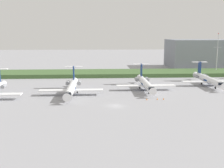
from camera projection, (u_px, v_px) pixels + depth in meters
name	position (u px, v px, depth m)	size (l,w,h in m)	color
ground_plane	(111.00, 87.00, 114.31)	(500.00, 500.00, 0.00)	#939399
grass_berm	(108.00, 73.00, 145.90)	(320.00, 20.00, 1.93)	#426033
regional_jet_third	(72.00, 87.00, 100.49)	(22.81, 31.00, 9.00)	white
regional_jet_fourth	(145.00, 83.00, 109.05)	(22.81, 31.00, 9.00)	white
regional_jet_fifth	(208.00, 79.00, 117.71)	(22.81, 31.00, 9.00)	white
antenna_mast	(217.00, 57.00, 150.20)	(4.40, 0.50, 21.84)	#B2B2B7
distant_hangar	(205.00, 54.00, 176.41)	(45.97, 27.97, 17.73)	gray
safety_cone_front_marker	(147.00, 99.00, 92.38)	(0.44, 0.44, 0.55)	orange
safety_cone_mid_marker	(157.00, 99.00, 92.81)	(0.44, 0.44, 0.55)	orange
safety_cone_rear_marker	(164.00, 99.00, 92.87)	(0.44, 0.44, 0.55)	orange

